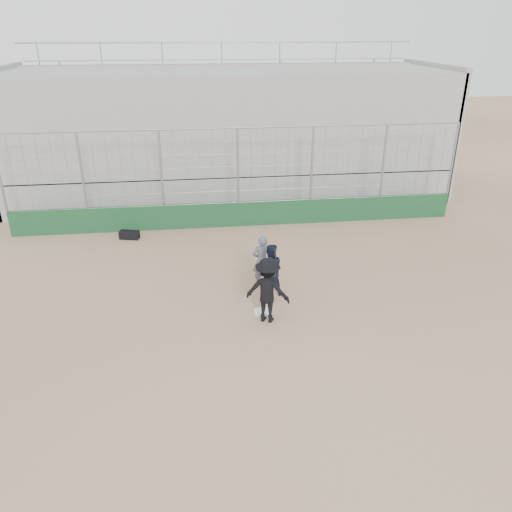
{
  "coord_description": "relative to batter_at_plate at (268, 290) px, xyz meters",
  "views": [
    {
      "loc": [
        -1.77,
        -12.33,
        7.54
      ],
      "look_at": [
        0.0,
        1.4,
        1.15
      ],
      "focal_mm": 35.0,
      "sensor_mm": 36.0,
      "label": 1
    }
  ],
  "objects": [
    {
      "name": "umpire",
      "position": [
        0.13,
        2.06,
        -0.18
      ],
      "size": [
        0.67,
        0.48,
        1.54
      ],
      "primitive_type": "imported",
      "rotation": [
        0.0,
        0.0,
        3.27
      ],
      "color": "#4C5261",
      "rests_on": "ground"
    },
    {
      "name": "home_plate",
      "position": [
        -0.09,
        0.43,
        -0.94
      ],
      "size": [
        0.44,
        0.44,
        0.02
      ],
      "primitive_type": "cube",
      "color": "white",
      "rests_on": "ground"
    },
    {
      "name": "ground",
      "position": [
        -0.09,
        0.43,
        -0.95
      ],
      "size": [
        90.0,
        90.0,
        0.0
      ],
      "primitive_type": "plane",
      "color": "#835F47",
      "rests_on": "ground"
    },
    {
      "name": "batter_at_plate",
      "position": [
        0.0,
        0.0,
        0.0
      ],
      "size": [
        1.41,
        1.13,
        2.04
      ],
      "color": "black",
      "rests_on": "ground"
    },
    {
      "name": "equipment_bag",
      "position": [
        -4.45,
        6.54,
        -0.79
      ],
      "size": [
        0.81,
        0.5,
        0.36
      ],
      "color": "black",
      "rests_on": "ground"
    },
    {
      "name": "bleachers",
      "position": [
        -0.09,
        12.38,
        1.97
      ],
      "size": [
        20.25,
        6.7,
        6.98
      ],
      "color": "gray",
      "rests_on": "ground"
    },
    {
      "name": "backstop",
      "position": [
        -0.09,
        7.43,
        0.0
      ],
      "size": [
        18.1,
        0.25,
        4.04
      ],
      "color": "#133D1F",
      "rests_on": "ground"
    },
    {
      "name": "catcher_crouched",
      "position": [
        0.29,
        1.4,
        -0.38
      ],
      "size": [
        0.9,
        0.74,
        1.15
      ],
      "color": "black",
      "rests_on": "ground"
    }
  ]
}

